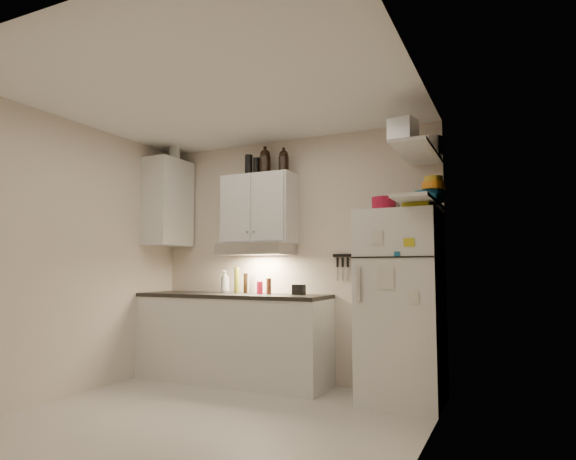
% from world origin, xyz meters
% --- Properties ---
extents(floor, '(3.20, 3.00, 0.02)m').
position_xyz_m(floor, '(0.00, 0.00, -0.01)').
color(floor, beige).
rests_on(floor, ground).
extents(ceiling, '(3.20, 3.00, 0.02)m').
position_xyz_m(ceiling, '(0.00, 0.00, 2.61)').
color(ceiling, white).
rests_on(ceiling, ground).
extents(back_wall, '(3.20, 0.02, 2.60)m').
position_xyz_m(back_wall, '(0.00, 1.51, 1.30)').
color(back_wall, beige).
rests_on(back_wall, ground).
extents(left_wall, '(0.02, 3.00, 2.60)m').
position_xyz_m(left_wall, '(-1.61, 0.00, 1.30)').
color(left_wall, beige).
rests_on(left_wall, ground).
extents(right_wall, '(0.02, 3.00, 2.60)m').
position_xyz_m(right_wall, '(1.61, 0.00, 1.30)').
color(right_wall, beige).
rests_on(right_wall, ground).
extents(base_cabinet, '(2.10, 0.60, 0.88)m').
position_xyz_m(base_cabinet, '(-0.55, 1.20, 0.44)').
color(base_cabinet, white).
rests_on(base_cabinet, floor).
extents(countertop, '(2.10, 0.62, 0.04)m').
position_xyz_m(countertop, '(-0.55, 1.20, 0.90)').
color(countertop, black).
rests_on(countertop, base_cabinet).
extents(upper_cabinet, '(0.80, 0.33, 0.75)m').
position_xyz_m(upper_cabinet, '(-0.30, 1.33, 1.83)').
color(upper_cabinet, white).
rests_on(upper_cabinet, back_wall).
extents(side_cabinet, '(0.33, 0.55, 1.00)m').
position_xyz_m(side_cabinet, '(-1.44, 1.20, 1.95)').
color(side_cabinet, white).
rests_on(side_cabinet, left_wall).
extents(range_hood, '(0.76, 0.46, 0.12)m').
position_xyz_m(range_hood, '(-0.30, 1.27, 1.39)').
color(range_hood, silver).
rests_on(range_hood, back_wall).
extents(fridge, '(0.70, 0.68, 1.70)m').
position_xyz_m(fridge, '(1.25, 1.16, 0.85)').
color(fridge, white).
rests_on(fridge, floor).
extents(shelf_hi, '(0.30, 0.95, 0.03)m').
position_xyz_m(shelf_hi, '(1.45, 1.02, 2.20)').
color(shelf_hi, white).
rests_on(shelf_hi, right_wall).
extents(shelf_lo, '(0.30, 0.95, 0.03)m').
position_xyz_m(shelf_lo, '(1.45, 1.02, 1.76)').
color(shelf_lo, white).
rests_on(shelf_lo, right_wall).
extents(knife_strip, '(0.42, 0.02, 0.03)m').
position_xyz_m(knife_strip, '(0.70, 1.49, 1.32)').
color(knife_strip, black).
rests_on(knife_strip, back_wall).
extents(dutch_oven, '(0.24, 0.24, 0.12)m').
position_xyz_m(dutch_oven, '(1.14, 1.04, 1.76)').
color(dutch_oven, '#AF1432').
rests_on(dutch_oven, fridge).
extents(book_stack, '(0.24, 0.30, 0.09)m').
position_xyz_m(book_stack, '(1.45, 1.04, 1.75)').
color(book_stack, yellow).
rests_on(book_stack, fridge).
extents(spice_jar, '(0.07, 0.07, 0.09)m').
position_xyz_m(spice_jar, '(1.23, 1.17, 1.75)').
color(spice_jar, silver).
rests_on(spice_jar, fridge).
extents(stock_pot, '(0.32, 0.32, 0.18)m').
position_xyz_m(stock_pot, '(1.51, 1.30, 2.30)').
color(stock_pot, silver).
rests_on(stock_pot, shelf_hi).
extents(tin_a, '(0.20, 0.18, 0.17)m').
position_xyz_m(tin_a, '(1.39, 0.97, 2.30)').
color(tin_a, '#AAAAAD').
rests_on(tin_a, shelf_hi).
extents(tin_b, '(0.24, 0.24, 0.20)m').
position_xyz_m(tin_b, '(1.39, 0.72, 2.31)').
color(tin_b, '#AAAAAD').
rests_on(tin_b, shelf_hi).
extents(bowl_teal, '(0.26, 0.26, 0.10)m').
position_xyz_m(bowl_teal, '(1.51, 1.22, 1.83)').
color(bowl_teal, '#1A648F').
rests_on(bowl_teal, shelf_lo).
extents(bowl_orange, '(0.21, 0.21, 0.06)m').
position_xyz_m(bowl_orange, '(1.56, 1.13, 1.91)').
color(bowl_orange, orange).
rests_on(bowl_orange, bowl_teal).
extents(bowl_yellow, '(0.16, 0.16, 0.05)m').
position_xyz_m(bowl_yellow, '(1.56, 1.13, 1.97)').
color(bowl_yellow, gold).
rests_on(bowl_yellow, bowl_orange).
extents(plates, '(0.25, 0.25, 0.05)m').
position_xyz_m(plates, '(1.50, 1.08, 1.80)').
color(plates, '#1A648F').
rests_on(plates, shelf_lo).
extents(growler_a, '(0.16, 0.16, 0.29)m').
position_xyz_m(growler_a, '(-0.24, 1.35, 2.35)').
color(growler_a, black).
rests_on(growler_a, upper_cabinet).
extents(growler_b, '(0.12, 0.12, 0.26)m').
position_xyz_m(growler_b, '(-0.02, 1.35, 2.33)').
color(growler_b, black).
rests_on(growler_b, upper_cabinet).
extents(thermos_a, '(0.09, 0.09, 0.20)m').
position_xyz_m(thermos_a, '(-0.35, 1.35, 2.30)').
color(thermos_a, black).
rests_on(thermos_a, upper_cabinet).
extents(thermos_b, '(0.10, 0.10, 0.24)m').
position_xyz_m(thermos_b, '(-0.44, 1.34, 2.32)').
color(thermos_b, black).
rests_on(thermos_b, upper_cabinet).
extents(side_jar, '(0.14, 0.14, 0.17)m').
position_xyz_m(side_jar, '(-1.36, 1.21, 2.54)').
color(side_jar, silver).
rests_on(side_jar, side_cabinet).
extents(soap_bottle, '(0.13, 0.13, 0.28)m').
position_xyz_m(soap_bottle, '(-0.74, 1.35, 1.06)').
color(soap_bottle, white).
rests_on(soap_bottle, countertop).
extents(pepper_mill, '(0.06, 0.06, 0.17)m').
position_xyz_m(pepper_mill, '(-0.13, 1.24, 1.00)').
color(pepper_mill, brown).
rests_on(pepper_mill, countertop).
extents(oil_bottle, '(0.07, 0.07, 0.28)m').
position_xyz_m(oil_bottle, '(-0.54, 1.26, 1.06)').
color(oil_bottle, '#5F6218').
rests_on(oil_bottle, countertop).
extents(vinegar_bottle, '(0.06, 0.06, 0.22)m').
position_xyz_m(vinegar_bottle, '(-0.47, 1.34, 1.03)').
color(vinegar_bottle, black).
rests_on(vinegar_bottle, countertop).
extents(clear_bottle, '(0.07, 0.07, 0.19)m').
position_xyz_m(clear_bottle, '(-0.35, 1.28, 1.02)').
color(clear_bottle, silver).
rests_on(clear_bottle, countertop).
extents(red_jar, '(0.08, 0.08, 0.13)m').
position_xyz_m(red_jar, '(-0.25, 1.26, 0.99)').
color(red_jar, '#AF1432').
rests_on(red_jar, countertop).
extents(caddy, '(0.12, 0.09, 0.10)m').
position_xyz_m(caddy, '(0.18, 1.30, 0.97)').
color(caddy, black).
rests_on(caddy, countertop).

